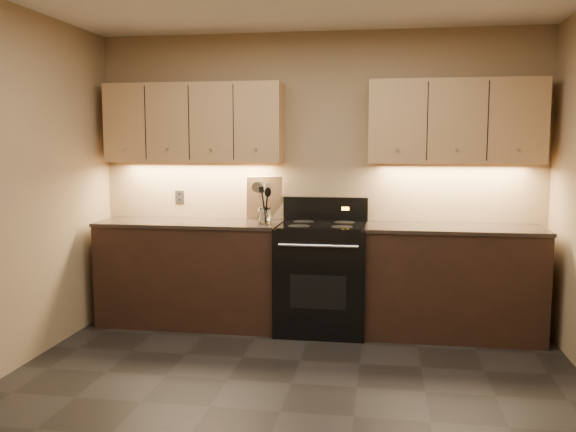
# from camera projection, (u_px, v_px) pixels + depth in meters

# --- Properties ---
(floor) EXTENTS (4.00, 4.00, 0.00)m
(floor) POSITION_uv_depth(u_px,v_px,m) (280.00, 412.00, 3.69)
(floor) COLOR black
(floor) RESTS_ON ground
(wall_back) EXTENTS (4.00, 0.04, 2.60)m
(wall_back) POSITION_uv_depth(u_px,v_px,m) (317.00, 179.00, 5.50)
(wall_back) COLOR #997B5A
(wall_back) RESTS_ON ground
(counter_left) EXTENTS (1.62, 0.62, 0.93)m
(counter_left) POSITION_uv_depth(u_px,v_px,m) (192.00, 272.00, 5.48)
(counter_left) COLOR black
(counter_left) RESTS_ON ground
(counter_right) EXTENTS (1.46, 0.62, 0.93)m
(counter_right) POSITION_uv_depth(u_px,v_px,m) (452.00, 281.00, 5.12)
(counter_right) COLOR black
(counter_right) RESTS_ON ground
(stove) EXTENTS (0.76, 0.68, 1.14)m
(stove) POSITION_uv_depth(u_px,v_px,m) (322.00, 276.00, 5.27)
(stove) COLOR black
(stove) RESTS_ON ground
(upper_cab_left) EXTENTS (1.60, 0.30, 0.70)m
(upper_cab_left) POSITION_uv_depth(u_px,v_px,m) (194.00, 123.00, 5.47)
(upper_cab_left) COLOR tan
(upper_cab_left) RESTS_ON wall_back
(upper_cab_right) EXTENTS (1.44, 0.30, 0.70)m
(upper_cab_right) POSITION_uv_depth(u_px,v_px,m) (455.00, 122.00, 5.11)
(upper_cab_right) COLOR tan
(upper_cab_right) RESTS_ON wall_back
(outlet_plate) EXTENTS (0.08, 0.01, 0.12)m
(outlet_plate) POSITION_uv_depth(u_px,v_px,m) (180.00, 197.00, 5.72)
(outlet_plate) COLOR #B2B5BA
(outlet_plate) RESTS_ON wall_back
(utensil_crock) EXTENTS (0.14, 0.14, 0.14)m
(utensil_crock) POSITION_uv_depth(u_px,v_px,m) (264.00, 216.00, 5.25)
(utensil_crock) COLOR white
(utensil_crock) RESTS_ON counter_left
(cutting_board) EXTENTS (0.34, 0.22, 0.40)m
(cutting_board) POSITION_uv_depth(u_px,v_px,m) (264.00, 198.00, 5.54)
(cutting_board) COLOR tan
(cutting_board) RESTS_ON counter_left
(wooden_spoon) EXTENTS (0.11, 0.11, 0.34)m
(wooden_spoon) POSITION_uv_depth(u_px,v_px,m) (261.00, 202.00, 5.25)
(wooden_spoon) COLOR tan
(wooden_spoon) RESTS_ON utensil_crock
(black_spoon) EXTENTS (0.11, 0.15, 0.32)m
(black_spoon) POSITION_uv_depth(u_px,v_px,m) (265.00, 204.00, 5.26)
(black_spoon) COLOR black
(black_spoon) RESTS_ON utensil_crock
(black_turner) EXTENTS (0.15, 0.11, 0.33)m
(black_turner) POSITION_uv_depth(u_px,v_px,m) (266.00, 204.00, 5.21)
(black_turner) COLOR black
(black_turner) RESTS_ON utensil_crock
(steel_spatula) EXTENTS (0.16, 0.12, 0.37)m
(steel_spatula) POSITION_uv_depth(u_px,v_px,m) (267.00, 201.00, 5.24)
(steel_spatula) COLOR silver
(steel_spatula) RESTS_ON utensil_crock
(steel_skimmer) EXTENTS (0.20, 0.13, 0.36)m
(steel_skimmer) POSITION_uv_depth(u_px,v_px,m) (268.00, 202.00, 5.22)
(steel_skimmer) COLOR silver
(steel_skimmer) RESTS_ON utensil_crock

